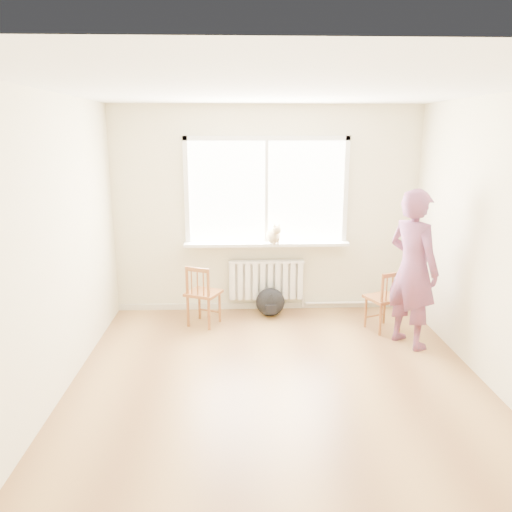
{
  "coord_description": "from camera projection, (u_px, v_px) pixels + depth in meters",
  "views": [
    {
      "loc": [
        -0.37,
        -4.23,
        2.35
      ],
      "look_at": [
        -0.17,
        1.2,
        1.0
      ],
      "focal_mm": 35.0,
      "sensor_mm": 36.0,
      "label": 1
    }
  ],
  "objects": [
    {
      "name": "floor",
      "position": [
        279.0,
        390.0,
        4.69
      ],
      "size": [
        4.5,
        4.5,
        0.0
      ],
      "primitive_type": "plane",
      "color": "#A37642",
      "rests_on": "ground"
    },
    {
      "name": "ceiling",
      "position": [
        283.0,
        88.0,
        4.04
      ],
      "size": [
        4.5,
        4.5,
        0.0
      ],
      "primitive_type": "plane",
      "rotation": [
        3.14,
        0.0,
        0.0
      ],
      "color": "white",
      "rests_on": "back_wall"
    },
    {
      "name": "back_wall",
      "position": [
        266.0,
        211.0,
        6.54
      ],
      "size": [
        4.0,
        0.01,
        2.7
      ],
      "primitive_type": "cube",
      "color": "beige",
      "rests_on": "ground"
    },
    {
      "name": "window",
      "position": [
        266.0,
        187.0,
        6.44
      ],
      "size": [
        2.12,
        0.05,
        1.42
      ],
      "color": "white",
      "rests_on": "back_wall"
    },
    {
      "name": "windowsill",
      "position": [
        267.0,
        244.0,
        6.54
      ],
      "size": [
        2.15,
        0.22,
        0.04
      ],
      "primitive_type": "cube",
      "color": "white",
      "rests_on": "back_wall"
    },
    {
      "name": "radiator",
      "position": [
        266.0,
        279.0,
        6.67
      ],
      "size": [
        1.0,
        0.12,
        0.55
      ],
      "color": "white",
      "rests_on": "back_wall"
    },
    {
      "name": "heating_pipe",
      "position": [
        357.0,
        303.0,
        6.84
      ],
      "size": [
        1.4,
        0.04,
        0.04
      ],
      "primitive_type": "cylinder",
      "rotation": [
        0.0,
        1.57,
        0.0
      ],
      "color": "silver",
      "rests_on": "back_wall"
    },
    {
      "name": "baseboard",
      "position": [
        266.0,
        305.0,
        6.84
      ],
      "size": [
        4.0,
        0.03,
        0.08
      ],
      "primitive_type": "cube",
      "color": "beige",
      "rests_on": "ground"
    },
    {
      "name": "chair_left",
      "position": [
        202.0,
        295.0,
        6.16
      ],
      "size": [
        0.5,
        0.49,
        0.77
      ],
      "rotation": [
        0.0,
        0.0,
        2.71
      ],
      "color": "#975B2C",
      "rests_on": "floor"
    },
    {
      "name": "chair_right",
      "position": [
        386.0,
        301.0,
        6.0
      ],
      "size": [
        0.48,
        0.47,
        0.76
      ],
      "rotation": [
        0.0,
        0.0,
        3.53
      ],
      "color": "#975B2C",
      "rests_on": "floor"
    },
    {
      "name": "person",
      "position": [
        413.0,
        269.0,
        5.49
      ],
      "size": [
        0.69,
        0.77,
        1.78
      ],
      "primitive_type": "imported",
      "rotation": [
        0.0,
        0.0,
        2.09
      ],
      "color": "#C24044",
      "rests_on": "floor"
    },
    {
      "name": "cat",
      "position": [
        274.0,
        235.0,
        6.42
      ],
      "size": [
        0.25,
        0.41,
        0.28
      ],
      "rotation": [
        0.0,
        0.0,
        0.25
      ],
      "color": "beige",
      "rests_on": "windowsill"
    },
    {
      "name": "backpack",
      "position": [
        270.0,
        302.0,
        6.53
      ],
      "size": [
        0.4,
        0.32,
        0.38
      ],
      "primitive_type": "ellipsoid",
      "rotation": [
        0.0,
        0.0,
        0.09
      ],
      "color": "black",
      "rests_on": "floor"
    }
  ]
}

